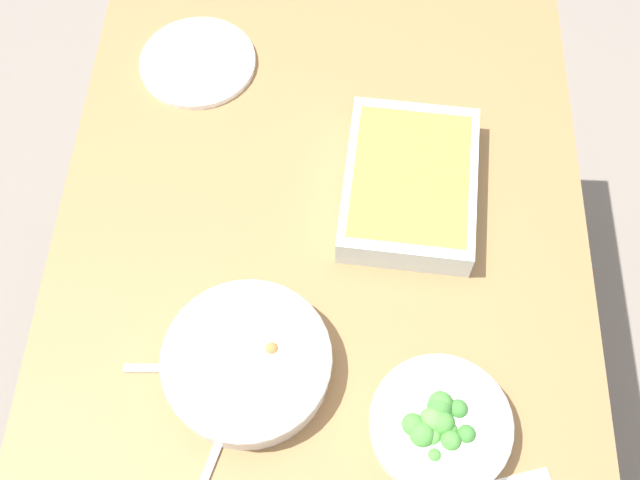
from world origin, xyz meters
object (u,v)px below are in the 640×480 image
(stew_bowl, at_px, (247,362))
(side_plate, at_px, (198,62))
(spoon_by_stew, at_px, (197,368))
(baking_dish, at_px, (410,183))
(broccoli_bowl, at_px, (440,425))

(stew_bowl, bearing_deg, side_plate, -165.73)
(spoon_by_stew, bearing_deg, baking_dish, 135.74)
(stew_bowl, bearing_deg, baking_dish, 143.31)
(stew_bowl, distance_m, broccoli_bowl, 0.30)
(stew_bowl, relative_size, spoon_by_stew, 1.46)
(stew_bowl, distance_m, baking_dish, 0.41)
(baking_dish, xyz_separation_m, spoon_by_stew, (0.33, -0.32, -0.03))
(broccoli_bowl, relative_size, spoon_by_stew, 1.18)
(side_plate, bearing_deg, spoon_by_stew, 6.94)
(broccoli_bowl, relative_size, side_plate, 0.94)
(broccoli_bowl, height_order, side_plate, broccoli_bowl)
(baking_dish, bearing_deg, broccoli_bowl, 5.62)
(spoon_by_stew, bearing_deg, broccoli_bowl, 77.96)
(baking_dish, bearing_deg, side_plate, -124.12)
(baking_dish, bearing_deg, spoon_by_stew, -44.26)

